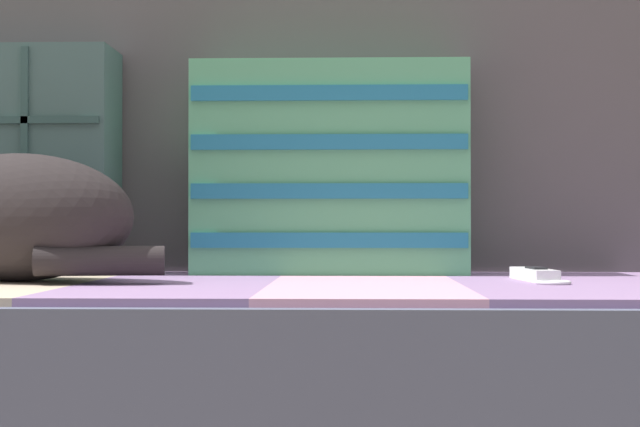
% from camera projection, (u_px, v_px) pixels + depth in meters
% --- Properties ---
extents(couch, '(1.73, 0.82, 0.41)m').
position_uv_depth(couch, '(275.00, 417.00, 1.48)').
color(couch, brown).
rests_on(couch, ground_plane).
extents(sofa_backrest, '(1.69, 0.14, 0.58)m').
position_uv_depth(sofa_backrest, '(289.00, 116.00, 1.83)').
color(sofa_backrest, '#474242').
rests_on(sofa_backrest, couch).
extents(throw_pillow_quilted, '(0.40, 0.14, 0.39)m').
position_uv_depth(throw_pillow_quilted, '(0.00, 161.00, 1.70)').
color(throw_pillow_quilted, '#38514C').
rests_on(throw_pillow_quilted, couch).
extents(throw_pillow_striped, '(0.47, 0.14, 0.36)m').
position_uv_depth(throw_pillow_striped, '(330.00, 169.00, 1.68)').
color(throw_pillow_striped, '#4C9366').
rests_on(throw_pillow_striped, couch).
extents(sleeping_cat, '(0.46, 0.31, 0.19)m').
position_uv_depth(sleeping_cat, '(6.00, 221.00, 1.46)').
color(sleeping_cat, black).
rests_on(sleeping_cat, couch).
extents(game_remote_near, '(0.06, 0.19, 0.02)m').
position_uv_depth(game_remote_near, '(536.00, 275.00, 1.47)').
color(game_remote_near, white).
rests_on(game_remote_near, couch).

